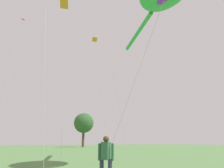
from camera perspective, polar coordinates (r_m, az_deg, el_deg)
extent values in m
cylinder|color=green|center=(22.06, 7.12, 13.90)|extent=(2.81, 7.00, 0.38)
cylinder|color=#B2B2B7|center=(14.60, 7.02, 2.42)|extent=(2.82, 4.13, 12.07)
cube|color=#2D5B3D|center=(7.50, -1.72, -18.26)|extent=(0.47, 0.46, 0.60)
sphere|color=#4C3319|center=(7.50, -1.69, -15.24)|extent=(0.22, 0.22, 0.22)
cylinder|color=#2D5B3D|center=(7.59, -3.59, -18.53)|extent=(0.09, 0.09, 0.58)
cylinder|color=#2D5B3D|center=(7.43, 0.19, -18.60)|extent=(0.09, 0.09, 0.58)
cube|color=orange|center=(23.21, -13.35, 21.12)|extent=(0.98, 1.26, 0.98)
cylinder|color=#B2B2B7|center=(19.07, -13.71, 3.42)|extent=(0.37, 1.29, 15.31)
ellipsoid|color=red|center=(38.32, -23.75, 16.34)|extent=(0.81, 0.73, 0.29)
cylinder|color=#B2B2B7|center=(32.62, -26.98, 1.93)|extent=(1.82, 2.92, 21.16)
cube|color=orange|center=(29.38, -4.91, 12.42)|extent=(0.77, 0.71, 0.53)
cylinder|color=#B2B2B7|center=(27.55, -3.17, -2.92)|extent=(2.77, 0.86, 15.46)
cylinder|color=#B2B2B7|center=(25.48, -0.11, 6.25)|extent=(4.82, 0.69, 22.28)
cylinder|color=#513823|center=(74.31, -8.13, -15.07)|extent=(0.84, 0.84, 5.47)
sphere|color=#2D5628|center=(74.62, -7.96, -10.82)|extent=(7.02, 7.02, 7.02)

